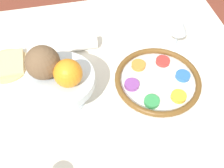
{
  "coord_description": "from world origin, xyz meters",
  "views": [
    {
      "loc": [
        0.04,
        0.56,
        1.5
      ],
      "look_at": [
        -0.07,
        0.05,
        0.81
      ],
      "focal_mm": 42.0,
      "sensor_mm": 36.0,
      "label": 1
    }
  ],
  "objects_px": {
    "seder_plate": "(158,80)",
    "orange_fruit": "(68,73)",
    "wine_glass": "(180,26)",
    "bread_plate": "(7,65)",
    "napkin_roll": "(75,44)",
    "coconut": "(43,63)",
    "fruit_stand": "(61,83)"
  },
  "relations": [
    {
      "from": "bread_plate",
      "to": "napkin_roll",
      "type": "relative_size",
      "value": 0.97
    },
    {
      "from": "wine_glass",
      "to": "fruit_stand",
      "type": "xyz_separation_m",
      "value": [
        0.45,
        0.16,
        -0.01
      ]
    },
    {
      "from": "coconut",
      "to": "seder_plate",
      "type": "bearing_deg",
      "value": 176.92
    },
    {
      "from": "coconut",
      "to": "napkin_roll",
      "type": "distance_m",
      "value": 0.27
    },
    {
      "from": "seder_plate",
      "to": "wine_glass",
      "type": "bearing_deg",
      "value": -127.6
    },
    {
      "from": "orange_fruit",
      "to": "wine_glass",
      "type": "bearing_deg",
      "value": -155.54
    },
    {
      "from": "fruit_stand",
      "to": "coconut",
      "type": "height_order",
      "value": "coconut"
    },
    {
      "from": "wine_glass",
      "to": "bread_plate",
      "type": "distance_m",
      "value": 0.64
    },
    {
      "from": "coconut",
      "to": "bread_plate",
      "type": "xyz_separation_m",
      "value": [
        0.16,
        -0.17,
        -0.16
      ]
    },
    {
      "from": "seder_plate",
      "to": "fruit_stand",
      "type": "relative_size",
      "value": 1.4
    },
    {
      "from": "seder_plate",
      "to": "bread_plate",
      "type": "height_order",
      "value": "seder_plate"
    },
    {
      "from": "wine_glass",
      "to": "coconut",
      "type": "bearing_deg",
      "value": 16.52
    },
    {
      "from": "seder_plate",
      "to": "napkin_roll",
      "type": "height_order",
      "value": "napkin_roll"
    },
    {
      "from": "napkin_roll",
      "to": "wine_glass",
      "type": "bearing_deg",
      "value": 170.73
    },
    {
      "from": "fruit_stand",
      "to": "coconut",
      "type": "bearing_deg",
      "value": -28.72
    },
    {
      "from": "wine_glass",
      "to": "bread_plate",
      "type": "xyz_separation_m",
      "value": [
        0.64,
        -0.03,
        -0.09
      ]
    },
    {
      "from": "fruit_stand",
      "to": "coconut",
      "type": "relative_size",
      "value": 2.11
    },
    {
      "from": "coconut",
      "to": "fruit_stand",
      "type": "bearing_deg",
      "value": 151.28
    },
    {
      "from": "fruit_stand",
      "to": "napkin_roll",
      "type": "distance_m",
      "value": 0.24
    },
    {
      "from": "coconut",
      "to": "bread_plate",
      "type": "relative_size",
      "value": 0.61
    },
    {
      "from": "napkin_roll",
      "to": "seder_plate",
      "type": "bearing_deg",
      "value": 138.86
    },
    {
      "from": "orange_fruit",
      "to": "napkin_roll",
      "type": "xyz_separation_m",
      "value": [
        -0.03,
        -0.25,
        -0.14
      ]
    },
    {
      "from": "orange_fruit",
      "to": "seder_plate",
      "type": "bearing_deg",
      "value": -174.64
    },
    {
      "from": "orange_fruit",
      "to": "napkin_roll",
      "type": "height_order",
      "value": "orange_fruit"
    },
    {
      "from": "seder_plate",
      "to": "orange_fruit",
      "type": "distance_m",
      "value": 0.33
    },
    {
      "from": "seder_plate",
      "to": "coconut",
      "type": "relative_size",
      "value": 2.95
    },
    {
      "from": "wine_glass",
      "to": "bread_plate",
      "type": "height_order",
      "value": "wine_glass"
    },
    {
      "from": "wine_glass",
      "to": "fruit_stand",
      "type": "bearing_deg",
      "value": 20.08
    },
    {
      "from": "fruit_stand",
      "to": "bread_plate",
      "type": "xyz_separation_m",
      "value": [
        0.19,
        -0.19,
        -0.08
      ]
    },
    {
      "from": "seder_plate",
      "to": "fruit_stand",
      "type": "distance_m",
      "value": 0.33
    },
    {
      "from": "bread_plate",
      "to": "napkin_roll",
      "type": "height_order",
      "value": "napkin_roll"
    },
    {
      "from": "orange_fruit",
      "to": "coconut",
      "type": "xyz_separation_m",
      "value": [
        0.07,
        -0.05,
        0.01
      ]
    }
  ]
}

